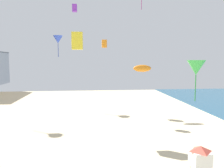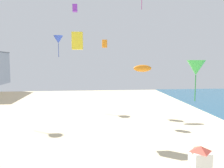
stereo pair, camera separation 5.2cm
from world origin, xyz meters
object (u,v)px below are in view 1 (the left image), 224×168
Objects in this scene: kite_green_delta at (196,68)px; kite_orange_box_2 at (104,44)px; kite_yellow_box at (77,41)px; lifeguard_stand at (200,157)px; kite_orange_parafoil at (142,68)px; kite_purple_box at (75,8)px; kite_blue_delta_2 at (58,40)px.

kite_green_delta is 17.09m from kite_orange_box_2.
kite_yellow_box reaches higher than kite_green_delta.
kite_green_delta reaches higher than lifeguard_stand.
kite_yellow_box reaches higher than kite_orange_parafoil.
kite_green_delta is at bearing -69.86° from kite_purple_box.
lifeguard_stand is 19.21m from kite_orange_box_2.
kite_yellow_box is at bearing -116.41° from kite_orange_box_2.
kite_yellow_box is 7.07m from kite_orange_box_2.
kite_purple_box is at bearing 99.69° from lifeguard_stand.
kite_purple_box is at bearing 94.34° from kite_yellow_box.
lifeguard_stand is at bearing -73.27° from kite_orange_box_2.
kite_orange_parafoil is 1.45× the size of kite_yellow_box.
kite_orange_box_2 is (4.24, -8.11, -6.22)m from kite_purple_box.
lifeguard_stand is 1.49× the size of kite_yellow_box.
lifeguard_stand is 0.99× the size of kite_green_delta.
kite_purple_box is at bearing 110.14° from kite_green_delta.
kite_purple_box reaches higher than lifeguard_stand.
kite_green_delta is (-0.58, -17.04, 0.60)m from kite_orange_parafoil.
kite_orange_box_2 is at bearing -171.10° from kite_orange_parafoil.
kite_blue_delta_2 is at bearing 129.82° from kite_orange_box_2.
kite_orange_parafoil is at bearing -31.74° from kite_blue_delta_2.
kite_orange_parafoil is 15.12m from kite_blue_delta_2.
kite_orange_box_2 is (3.14, 6.33, 0.21)m from kite_yellow_box.
kite_orange_parafoil is at bearing 8.90° from kite_orange_box_2.
lifeguard_stand is 5.64m from kite_green_delta.
kite_orange_box_2 is at bearing -62.41° from kite_purple_box.
kite_green_delta is (8.92, -24.33, -8.86)m from kite_purple_box.
kite_yellow_box is at bearing -139.61° from kite_orange_parafoil.
kite_orange_parafoil reaches higher than lifeguard_stand.
lifeguard_stand is at bearing -90.88° from kite_orange_parafoil.
kite_yellow_box is (-8.40, -7.15, 3.02)m from kite_orange_parafoil.
lifeguard_stand is 29.35m from kite_blue_delta_2.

